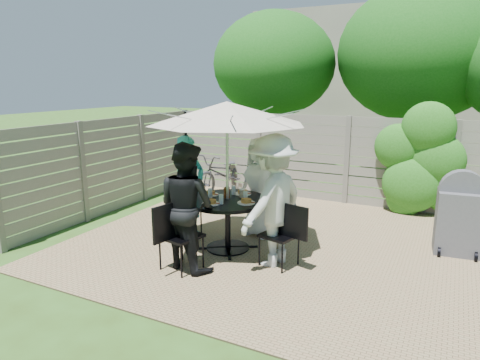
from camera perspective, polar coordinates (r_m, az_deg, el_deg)
The scene contains 23 objects.
backyard_envelope at distance 16.20m, azimuth 20.69°, elevation 12.45°, with size 60.00×60.00×5.00m.
patio_table at distance 6.48m, azimuth -1.66°, elevation -4.62°, with size 1.48×1.48×0.81m.
umbrella at distance 6.20m, azimuth -1.75°, elevation 8.92°, with size 2.79×2.79×2.25m.
chair_back at distance 7.29m, azimuth 3.40°, elevation -4.98°, with size 0.50×0.70×0.93m.
person_back at distance 7.03m, azimuth 2.82°, elevation -0.95°, with size 0.82×0.53×1.67m, color white.
chair_left at distance 7.22m, azimuth -7.41°, elevation -5.31°, with size 0.69×0.52×0.90m.
person_left at distance 6.97m, azimuth -6.79°, elevation -1.06°, with size 0.62×0.40×1.69m, color teal.
chair_front at distance 5.93m, azimuth -7.92°, elevation -9.19°, with size 0.56×0.75×0.99m.
person_front at distance 5.82m, azimuth -7.10°, elevation -3.52°, with size 0.86×0.67×1.76m, color black.
chair_right at distance 6.02m, azimuth 5.35°, elevation -8.95°, with size 0.71×0.55×0.93m.
person_right at distance 5.89m, azimuth 4.39°, elevation -2.82°, with size 1.20×0.69×1.85m, color beige.
plate_back at distance 6.67m, azimuth 0.38°, elevation -1.71°, with size 0.26×0.26×0.06m.
plate_left at distance 6.65m, azimuth -4.00°, elevation -1.80°, with size 0.26×0.26×0.06m.
plate_front at distance 6.15m, azimuth -3.90°, elevation -3.01°, with size 0.26×0.26×0.06m.
plate_right at distance 6.18m, azimuth 0.83°, elevation -2.90°, with size 0.26×0.26×0.06m.
glass_back at distance 6.65m, azimuth -0.87°, elevation -1.35°, with size 0.07×0.07×0.14m, color silver.
glass_left at distance 6.49m, azimuth -4.00°, elevation -1.74°, with size 0.07×0.07×0.14m, color silver.
glass_front at distance 6.14m, azimuth -2.55°, elevation -2.58°, with size 0.07×0.07×0.14m, color silver.
glass_right at distance 6.31m, azimuth 0.72°, elevation -2.14°, with size 0.07×0.07×0.14m, color silver.
syrup_jug at distance 6.47m, azimuth -1.78°, elevation -1.68°, with size 0.09×0.09×0.16m, color #59280C.
coffee_cup at distance 6.50m, azimuth 0.27°, elevation -1.79°, with size 0.08×0.08×0.12m, color #C6B293.
bicycle at distance 9.82m, azimuth -2.19°, elevation 0.91°, with size 0.63×1.81×0.95m, color #333338.
bbq_grill at distance 7.10m, azimuth 27.19°, elevation -4.35°, with size 0.67×0.54×1.28m.
Camera 1 is at (1.95, -5.80, 2.52)m, focal length 32.00 mm.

